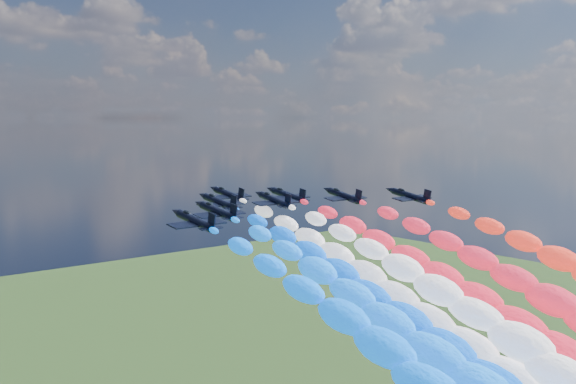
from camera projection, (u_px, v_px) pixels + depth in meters
jet_0 at (195, 221)px, 109.71m from camera, size 10.28×13.67×4.89m
jet_1 at (217, 211)px, 120.78m from camera, size 10.50×13.82×4.89m
jet_2 at (219, 202)px, 134.19m from camera, size 10.49×13.82×4.89m
trail_2 at (425, 353)px, 96.38m from camera, size 7.35×99.34×38.53m
jet_3 at (274, 200)px, 137.12m from camera, size 10.11×13.55×4.89m
trail_3 at (495, 346)px, 99.32m from camera, size 7.35×99.34×38.53m
jet_4 at (228, 194)px, 147.65m from camera, size 10.13×13.56×4.89m
trail_4 at (412, 325)px, 109.84m from camera, size 7.35×99.34×38.53m
jet_5 at (287, 195)px, 145.94m from camera, size 10.48×13.81×4.89m
trail_5 at (495, 328)px, 108.14m from camera, size 7.35×99.34×38.53m
jet_6 at (344, 196)px, 144.91m from camera, size 10.12×13.55×4.89m
trail_6 at (573, 330)px, 107.10m from camera, size 7.35×99.34×38.53m
jet_7 at (410, 196)px, 144.61m from camera, size 10.00×13.47×4.89m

